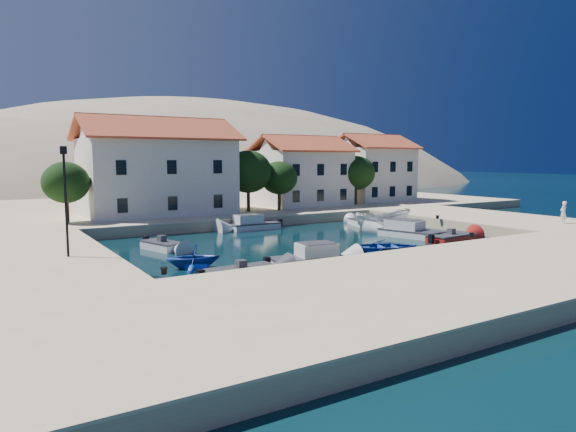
% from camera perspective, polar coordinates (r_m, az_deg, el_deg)
% --- Properties ---
extents(ground, '(400.00, 400.00, 0.00)m').
position_cam_1_polar(ground, '(32.38, 11.85, -5.39)').
color(ground, black).
rests_on(ground, ground).
extents(quay_south, '(52.00, 12.00, 1.00)m').
position_cam_1_polar(quay_south, '(28.34, 20.29, -6.29)').
color(quay_south, '#CAB88A').
rests_on(quay_south, ground).
extents(quay_east, '(11.00, 20.00, 1.00)m').
position_cam_1_polar(quay_east, '(54.04, 20.38, -0.45)').
color(quay_east, '#CAB88A').
rests_on(quay_east, ground).
extents(quay_west, '(8.00, 20.00, 1.00)m').
position_cam_1_polar(quay_west, '(33.60, -26.23, -4.62)').
color(quay_west, '#CAB88A').
rests_on(quay_west, ground).
extents(quay_north, '(80.00, 36.00, 1.00)m').
position_cam_1_polar(quay_north, '(65.73, -10.19, 0.98)').
color(quay_north, '#CAB88A').
rests_on(quay_north, ground).
extents(hills, '(254.00, 176.00, 99.00)m').
position_cam_1_polar(hills, '(155.51, -15.23, -5.00)').
color(hills, gray).
rests_on(hills, ground).
extents(building_left, '(14.70, 9.45, 9.70)m').
position_cam_1_polar(building_left, '(53.37, -14.37, 5.52)').
color(building_left, beige).
rests_on(building_left, quay_north).
extents(building_mid, '(10.50, 8.40, 8.30)m').
position_cam_1_polar(building_mid, '(62.04, 1.50, 5.13)').
color(building_mid, beige).
rests_on(building_mid, quay_north).
extents(building_right, '(9.45, 8.40, 8.80)m').
position_cam_1_polar(building_right, '(70.08, 9.32, 5.39)').
color(building_right, beige).
rests_on(building_right, quay_north).
extents(trees, '(37.30, 5.30, 6.45)m').
position_cam_1_polar(trees, '(55.16, -3.02, 4.58)').
color(trees, '#382314').
rests_on(trees, quay_north).
extents(lamppost, '(0.35, 0.25, 6.22)m').
position_cam_1_polar(lamppost, '(31.30, -23.52, 2.60)').
color(lamppost, black).
rests_on(lamppost, quay_west).
extents(bollards, '(29.36, 9.56, 0.30)m').
position_cam_1_polar(bollards, '(36.85, 10.92, -2.14)').
color(bollards, black).
rests_on(bollards, ground).
extents(motorboat_grey_sw, '(4.13, 1.95, 1.25)m').
position_cam_1_polar(motorboat_grey_sw, '(28.22, -5.22, -6.40)').
color(motorboat_grey_sw, '#36353B').
rests_on(motorboat_grey_sw, ground).
extents(cabin_cruiser_south, '(4.71, 2.56, 1.60)m').
position_cam_1_polar(cabin_cruiser_south, '(31.23, 2.17, -4.80)').
color(cabin_cruiser_south, silver).
rests_on(cabin_cruiser_south, ground).
extents(rowboat_south, '(5.49, 4.76, 0.95)m').
position_cam_1_polar(rowboat_south, '(36.96, 10.87, -3.92)').
color(rowboat_south, '#1C409A').
rests_on(rowboat_south, ground).
extents(motorboat_red_se, '(4.28, 2.17, 1.25)m').
position_cam_1_polar(motorboat_red_se, '(42.59, 17.66, -2.36)').
color(motorboat_red_se, maroon).
rests_on(motorboat_red_se, ground).
extents(cabin_cruiser_east, '(3.77, 6.01, 1.60)m').
position_cam_1_polar(cabin_cruiser_east, '(44.17, 13.70, -1.70)').
color(cabin_cruiser_east, silver).
rests_on(cabin_cruiser_east, ground).
extents(boat_east, '(5.85, 3.33, 2.13)m').
position_cam_1_polar(boat_east, '(47.54, 10.49, -1.64)').
color(boat_east, silver).
rests_on(boat_east, ground).
extents(motorboat_white_ne, '(2.30, 3.55, 1.25)m').
position_cam_1_polar(motorboat_white_ne, '(51.20, 8.09, -0.70)').
color(motorboat_white_ne, silver).
rests_on(motorboat_white_ne, ground).
extents(rowboat_west, '(3.80, 3.50, 1.67)m').
position_cam_1_polar(rowboat_west, '(31.37, -10.47, -5.74)').
color(rowboat_west, '#1C409A').
rests_on(rowboat_west, ground).
extents(motorboat_white_west, '(2.45, 3.73, 1.25)m').
position_cam_1_polar(motorboat_white_west, '(38.08, -13.83, -3.24)').
color(motorboat_white_west, silver).
rests_on(motorboat_white_west, ground).
extents(cabin_cruiser_north, '(4.74, 2.02, 1.60)m').
position_cam_1_polar(cabin_cruiser_north, '(47.82, -3.76, -0.93)').
color(cabin_cruiser_north, silver).
rests_on(cabin_cruiser_north, ground).
extents(pedestrian, '(0.71, 0.47, 1.92)m').
position_cam_1_polar(pedestrian, '(50.06, 28.28, 0.36)').
color(pedestrian, white).
rests_on(pedestrian, quay_east).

